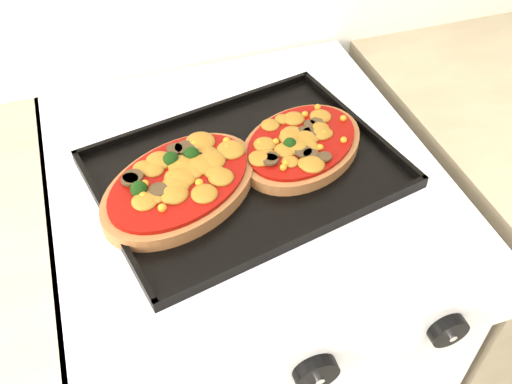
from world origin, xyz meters
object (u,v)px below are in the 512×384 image
object	(u,v)px
stove	(246,323)
pizza_right	(301,144)
pizza_left	(180,184)
baking_tray	(246,169)

from	to	relation	value
stove	pizza_right	size ratio (longest dim) A/B	4.14
stove	pizza_left	size ratio (longest dim) A/B	3.56
pizza_right	baking_tray	bearing A→B (deg)	-172.77
stove	pizza_right	distance (m)	0.49
pizza_left	pizza_right	world-z (taller)	pizza_left
pizza_left	stove	bearing A→B (deg)	20.83
baking_tray	pizza_left	xyz separation A→B (m)	(-0.10, -0.02, 0.02)
pizza_left	pizza_right	bearing A→B (deg)	8.48
baking_tray	pizza_left	world-z (taller)	pizza_left
stove	baking_tray	distance (m)	0.47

